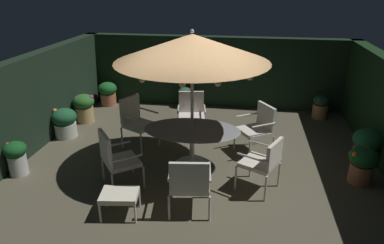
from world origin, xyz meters
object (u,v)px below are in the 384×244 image
object	(u,v)px
patio_chair_southwest	(190,182)
potted_plant_back_right	(65,122)
ottoman_footrest	(119,196)
potted_plant_right_far	(367,145)
patio_dining_table	(192,137)
potted_plant_left_near	(321,106)
potted_plant_back_center	(108,93)
potted_plant_front_corner	(84,107)
patio_umbrella	(192,48)
potted_plant_right_near	(16,156)
potted_plant_back_left	(363,164)
patio_chair_south	(115,157)
patio_chair_east	(191,111)
patio_chair_southeast	(136,119)
patio_chair_northeast	(259,126)
potted_plant_left_far	(185,97)
patio_chair_north	(264,160)

from	to	relation	value
patio_chair_southwest	potted_plant_back_right	xyz separation A→B (m)	(-3.21, 2.32, -0.20)
ottoman_footrest	potted_plant_right_far	xyz separation A→B (m)	(4.13, 2.30, 0.04)
patio_dining_table	potted_plant_left_near	xyz separation A→B (m)	(2.85, 2.93, -0.28)
potted_plant_back_right	potted_plant_back_center	size ratio (longest dim) A/B	1.02
potted_plant_front_corner	patio_umbrella	bearing A→B (deg)	-30.74
potted_plant_left_near	potted_plant_right_near	bearing A→B (deg)	-147.69
potted_plant_back_left	potted_plant_right_far	world-z (taller)	potted_plant_right_far
patio_chair_south	potted_plant_back_center	distance (m)	4.33
patio_umbrella	patio_chair_southwest	bearing A→B (deg)	-82.49
patio_umbrella	ottoman_footrest	size ratio (longest dim) A/B	4.45
potted_plant_back_right	potted_plant_right_far	world-z (taller)	potted_plant_right_far
patio_chair_southwest	potted_plant_back_right	world-z (taller)	patio_chair_southwest
patio_chair_southwest	patio_chair_east	bearing A→B (deg)	98.51
patio_umbrella	potted_plant_back_center	world-z (taller)	patio_umbrella
patio_umbrella	potted_plant_back_center	size ratio (longest dim) A/B	4.09
patio_chair_southeast	patio_dining_table	bearing A→B (deg)	-27.94
potted_plant_right_near	patio_chair_northeast	bearing A→B (deg)	20.28
potted_plant_left_far	potted_plant_right_near	bearing A→B (deg)	-120.26
ottoman_footrest	potted_plant_back_left	bearing A→B (deg)	21.74
potted_plant_right_near	potted_plant_back_right	bearing A→B (deg)	88.19
patio_chair_northeast	patio_chair_east	xyz separation A→B (m)	(-1.48, 0.66, -0.03)
patio_chair_southeast	patio_chair_southwest	world-z (taller)	patio_chair_southeast
patio_umbrella	potted_plant_front_corner	bearing A→B (deg)	149.26
patio_chair_north	potted_plant_right_near	world-z (taller)	patio_chair_north
patio_dining_table	potted_plant_left_near	distance (m)	4.10
patio_umbrella	patio_chair_southwest	size ratio (longest dim) A/B	2.78
patio_chair_north	potted_plant_left_far	world-z (taller)	patio_chair_north
patio_chair_north	potted_plant_right_far	size ratio (longest dim) A/B	1.36
patio_chair_east	potted_plant_left_far	size ratio (longest dim) A/B	1.76
potted_plant_back_left	potted_plant_back_right	size ratio (longest dim) A/B	0.99
patio_chair_southeast	patio_chair_southwest	distance (m)	2.61
potted_plant_front_corner	patio_chair_southwest	bearing A→B (deg)	-45.47
patio_chair_south	patio_chair_southwest	distance (m)	1.47
patio_umbrella	ottoman_footrest	world-z (taller)	patio_umbrella
patio_chair_north	patio_chair_east	distance (m)	2.60
potted_plant_left_far	ottoman_footrest	bearing A→B (deg)	-91.50
patio_chair_north	potted_plant_back_left	world-z (taller)	patio_chair_north
patio_umbrella	potted_plant_right_near	bearing A→B (deg)	-165.17
patio_chair_northeast	potted_plant_left_far	bearing A→B (deg)	128.15
patio_chair_south	potted_plant_left_far	distance (m)	4.19
patio_chair_southeast	potted_plant_left_far	world-z (taller)	patio_chair_southeast
patio_chair_southwest	potted_plant_back_right	distance (m)	3.97
potted_plant_back_left	potted_plant_right_near	distance (m)	6.12
patio_chair_southeast	potted_plant_left_far	xyz separation A→B (m)	(0.60, 2.56, -0.31)
potted_plant_back_left	potted_plant_right_near	xyz separation A→B (m)	(-6.08, -0.68, -0.01)
patio_chair_north	potted_plant_right_near	size ratio (longest dim) A/B	1.47
patio_chair_northeast	potted_plant_back_center	xyz separation A→B (m)	(-4.12, 2.29, -0.23)
patio_umbrella	patio_chair_south	world-z (taller)	patio_umbrella
patio_dining_table	potted_plant_right_far	distance (m)	3.37
potted_plant_back_right	potted_plant_right_far	distance (m)	6.33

